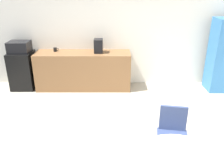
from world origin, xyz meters
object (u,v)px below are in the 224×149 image
Objects in this scene: microwave at (19,47)px; coffee_maker at (98,46)px; mini_fridge at (23,70)px; mug_white at (55,50)px; chair_navy at (173,129)px; locker_cabinet at (223,56)px.

coffee_maker reaches higher than microwave.
mug_white is at bearing 6.52° from mini_fridge.
mini_fridge is 1.09× the size of chair_navy.
microwave is at bearing 178.80° from locker_cabinet.
mini_fridge reaches higher than chair_navy.
mini_fridge is 3.91m from chair_navy.
chair_navy is 2.59× the size of coffee_maker.
mug_white reaches higher than chair_navy.
microwave is 0.58× the size of chair_navy.
locker_cabinet is 13.27× the size of mug_white.
mini_fridge is at bearing 140.45° from chair_navy.
locker_cabinet is (4.76, -0.10, -0.18)m from microwave.
locker_cabinet reaches higher than coffee_maker.
locker_cabinet is at bearing -1.20° from microwave.
locker_cabinet is 3.95m from mug_white.
coffee_maker is at bearing 115.08° from chair_navy.
chair_navy is at bearing -64.92° from coffee_maker.
locker_cabinet is at bearing -1.97° from coffee_maker.
microwave is 4.76m from locker_cabinet.
mini_fridge is at bearing 178.80° from locker_cabinet.
coffee_maker is at bearing 178.03° from locker_cabinet.
mini_fridge is 1.94m from coffee_maker.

